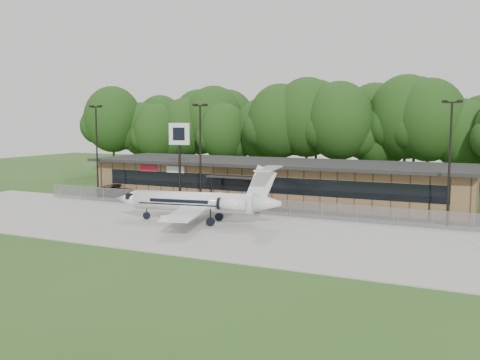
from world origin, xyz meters
The scene contains 12 objects.
ground centered at (0.00, 0.00, 0.00)m, with size 160.00×160.00×0.00m, color #2D4D1B.
apron centered at (0.00, 8.00, 0.04)m, with size 64.00×18.00×0.08m, color #9E9B93.
parking_lot centered at (0.00, 19.50, 0.03)m, with size 50.00×9.00×0.06m, color #383835.
terminal centered at (0.00, 23.94, 2.18)m, with size 41.00×11.65×4.30m.
fence centered at (0.00, 15.00, 0.78)m, with size 46.00×0.04×1.52m.
treeline centered at (0.00, 42.00, 7.50)m, with size 72.00×12.00×15.00m, color #163A12, non-canonical shape.
light_pole_left centered at (-18.00, 16.50, 5.98)m, with size 1.55×0.30×10.23m.
light_pole_mid centered at (-5.00, 16.50, 5.98)m, with size 1.55×0.30×10.23m.
light_pole_right centered at (18.00, 16.50, 5.98)m, with size 1.55×0.30×10.23m.
business_jet centered at (-0.82, 9.06, 1.78)m, with size 14.80×13.27×4.98m.
suv centered at (-16.90, 18.70, 0.72)m, with size 2.38×5.15×1.43m, color #272729.
pole_sign centered at (-7.60, 16.80, 6.39)m, with size 2.20×0.56×8.35m.
Camera 1 is at (21.31, -29.28, 8.66)m, focal length 40.00 mm.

